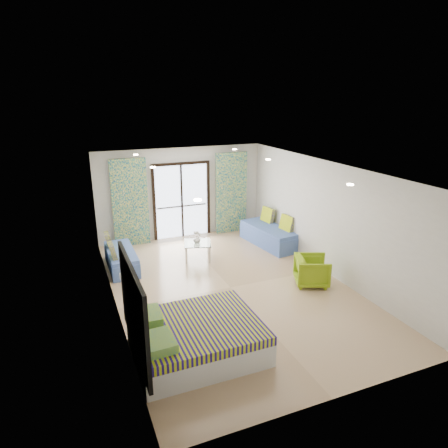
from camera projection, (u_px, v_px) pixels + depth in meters
name	position (u px, v px, depth m)	size (l,w,h in m)	color
floor	(230.00, 287.00, 9.03)	(5.00, 7.50, 0.01)	tan
ceiling	(231.00, 169.00, 8.19)	(5.00, 7.50, 0.01)	silver
wall_back	(181.00, 193.00, 11.90)	(5.00, 0.01, 2.70)	silver
wall_front	(342.00, 317.00, 5.31)	(5.00, 0.01, 2.70)	silver
wall_left	(112.00, 247.00, 7.70)	(0.01, 7.50, 2.70)	silver
wall_right	(327.00, 218.00, 9.51)	(0.01, 7.50, 2.70)	silver
balcony_door	(182.00, 196.00, 11.91)	(1.76, 0.08, 2.28)	black
balcony_rail	(182.00, 206.00, 12.01)	(1.52, 0.03, 0.04)	#595451
curtain_left	(130.00, 203.00, 11.22)	(1.00, 0.10, 2.50)	silver
curtain_right	(231.00, 193.00, 12.33)	(1.00, 0.10, 2.50)	silver
downlight_a	(198.00, 200.00, 5.93)	(0.12, 0.12, 0.02)	#FFE0B2
downlight_b	(350.00, 185.00, 6.94)	(0.12, 0.12, 0.02)	#FFE0B2
downlight_c	(153.00, 167.00, 8.57)	(0.12, 0.12, 0.02)	#FFE0B2
downlight_d	(268.00, 159.00, 9.58)	(0.12, 0.12, 0.02)	#FFE0B2
downlight_e	(136.00, 155.00, 10.33)	(0.12, 0.12, 0.02)	#FFE0B2
downlight_f	(235.00, 149.00, 11.34)	(0.12, 0.12, 0.02)	#FFE0B2
headboard	(134.00, 309.00, 6.07)	(0.06, 2.10, 1.50)	black
switch_plate	(120.00, 276.00, 7.16)	(0.02, 0.10, 0.10)	silver
bed	(196.00, 338.00, 6.66)	(2.08, 1.70, 0.72)	silver
daybed_left	(121.00, 258.00, 9.98)	(0.65, 1.67, 0.82)	#4763AA
daybed_right	(270.00, 235.00, 11.52)	(1.02, 2.04, 0.96)	#4763AA
coffee_table	(197.00, 244.00, 10.48)	(0.86, 0.86, 0.80)	silver
vase	(197.00, 239.00, 10.41)	(0.19, 0.20, 0.19)	white
armchair	(312.00, 269.00, 9.08)	(0.72, 0.67, 0.74)	#85AC16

